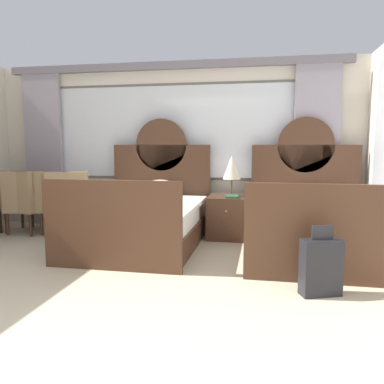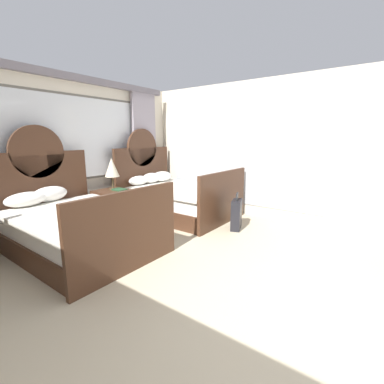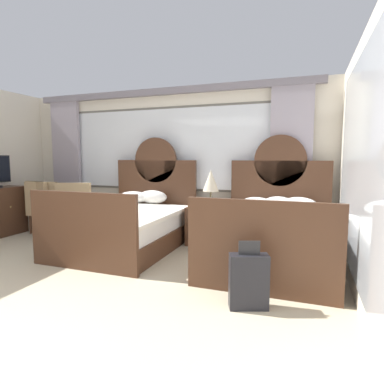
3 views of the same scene
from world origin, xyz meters
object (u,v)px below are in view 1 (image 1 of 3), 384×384
table_lamp_on_nightstand (232,168)px  armchair_by_window_left (70,202)px  nightstand_between_beds (228,217)px  book_on_nightstand (232,196)px  armchair_by_window_right (28,200)px  suitcase_on_floor (321,267)px  bed_near_window (143,219)px  armchair_by_window_centre (26,200)px  bed_near_mirror (311,225)px

table_lamp_on_nightstand → armchair_by_window_left: size_ratio=0.62×
nightstand_between_beds → table_lamp_on_nightstand: size_ratio=1.03×
book_on_nightstand → armchair_by_window_left: armchair_by_window_left is taller
book_on_nightstand → armchair_by_window_right: armchair_by_window_right is taller
armchair_by_window_right → suitcase_on_floor: armchair_by_window_right is taller
bed_near_window → book_on_nightstand: (1.19, 0.52, 0.28)m
armchair_by_window_left → bed_near_window: bearing=-16.5°
armchair_by_window_left → armchair_by_window_right: bearing=-179.8°
bed_near_window → armchair_by_window_centre: size_ratio=2.20×
bed_near_window → armchair_by_window_right: bed_near_window is taller
table_lamp_on_nightstand → book_on_nightstand: size_ratio=2.33×
bed_near_mirror → armchair_by_window_left: (-3.51, 0.37, 0.15)m
suitcase_on_floor → armchair_by_window_right: bearing=156.5°
nightstand_between_beds → armchair_by_window_left: size_ratio=0.63×
armchair_by_window_left → suitcase_on_floor: 3.89m
table_lamp_on_nightstand → book_on_nightstand: bearing=-79.9°
armchair_by_window_right → suitcase_on_floor: (4.15, -1.80, -0.25)m
bed_near_window → armchair_by_window_right: bearing=169.2°
nightstand_between_beds → table_lamp_on_nightstand: 0.73m
nightstand_between_beds → bed_near_window: bearing=-150.1°
bed_near_window → table_lamp_on_nightstand: bearing=30.6°
nightstand_between_beds → armchair_by_window_left: bearing=-173.7°
bed_near_mirror → book_on_nightstand: bearing=153.7°
nightstand_between_beds → book_on_nightstand: book_on_nightstand is taller
nightstand_between_beds → armchair_by_window_right: 3.12m
armchair_by_window_left → book_on_nightstand: bearing=3.4°
bed_near_window → suitcase_on_floor: size_ratio=3.30×
bed_near_mirror → armchair_by_window_left: size_ratio=2.20×
nightstand_between_beds → suitcase_on_floor: 2.32m
table_lamp_on_nightstand → armchair_by_window_right: table_lamp_on_nightstand is taller
table_lamp_on_nightstand → armchair_by_window_right: 3.21m
bed_near_mirror → nightstand_between_beds: bed_near_mirror is taller
book_on_nightstand → suitcase_on_floor: bearing=-63.5°
table_lamp_on_nightstand → armchair_by_window_centre: size_ratio=0.62×
book_on_nightstand → armchair_by_window_left: 2.47m
armchair_by_window_centre → bed_near_mirror: bearing=-5.0°
bed_near_window → armchair_by_window_left: bed_near_window is taller
bed_near_mirror → armchair_by_window_centre: (-4.26, 0.37, 0.15)m
suitcase_on_floor → bed_near_mirror: bearing=87.1°
bed_near_mirror → armchair_by_window_centre: 4.28m
nightstand_between_beds → book_on_nightstand: 0.35m
nightstand_between_beds → suitcase_on_floor: (1.04, -2.07, -0.04)m
armchair_by_window_centre → suitcase_on_floor: (4.19, -1.80, -0.25)m
armchair_by_window_left → nightstand_between_beds: bearing=6.3°
bed_near_window → armchair_by_window_left: size_ratio=2.20×
armchair_by_window_right → bed_near_mirror: bearing=-5.0°
armchair_by_window_left → armchair_by_window_centre: size_ratio=1.00×
nightstand_between_beds → table_lamp_on_nightstand: (0.04, 0.04, 0.73)m
book_on_nightstand → bed_near_mirror: bearing=-26.3°
armchair_by_window_centre → armchair_by_window_right: bearing=-1.7°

